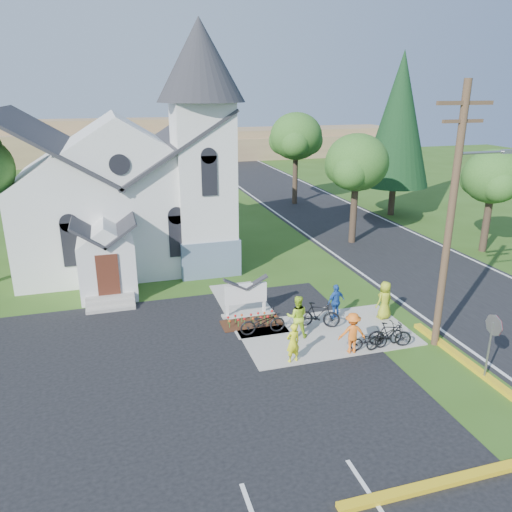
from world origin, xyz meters
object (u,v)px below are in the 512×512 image
object	(u,v)px
bike_0	(263,322)
cyclist_1	(297,316)
church_sign	(246,294)
cyclist_4	(385,300)
bike_2	(385,336)
stop_sign	(492,334)
cyclist_0	(293,343)
cyclist_2	(336,301)
utility_pole	(453,212)
cyclist_3	(352,333)
bike_3	(390,334)
bike_1	(318,315)
bike_4	(369,340)

from	to	relation	value
bike_0	cyclist_1	world-z (taller)	cyclist_1
church_sign	cyclist_4	bearing A→B (deg)	-20.16
church_sign	bike_2	xyz separation A→B (m)	(4.40, -4.40, -0.51)
stop_sign	bike_0	world-z (taller)	stop_sign
bike_2	cyclist_4	xyz separation A→B (m)	(1.31, 2.30, 0.39)
cyclist_0	cyclist_2	bearing A→B (deg)	-147.76
utility_pole	bike_0	distance (m)	8.48
cyclist_3	cyclist_0	bearing A→B (deg)	10.51
church_sign	utility_pole	xyz separation A→B (m)	(6.56, -4.70, 4.38)
utility_pole	bike_3	size ratio (longest dim) A/B	5.98
bike_1	bike_2	distance (m)	2.96
church_sign	bike_2	world-z (taller)	church_sign
bike_1	bike_3	xyz separation A→B (m)	(2.04, -2.34, -0.06)
cyclist_1	bike_4	distance (m)	2.95
bike_2	bike_1	bearing A→B (deg)	26.42
cyclist_4	cyclist_3	bearing A→B (deg)	23.48
cyclist_3	bike_4	xyz separation A→B (m)	(0.74, 0.00, -0.41)
utility_pole	cyclist_0	distance (m)	7.54
cyclist_2	bike_3	world-z (taller)	cyclist_2
bike_1	bike_4	xyz separation A→B (m)	(1.13, -2.34, -0.16)
cyclist_2	cyclist_4	world-z (taller)	cyclist_4
utility_pole	cyclist_1	world-z (taller)	utility_pole
utility_pole	cyclist_4	size ratio (longest dim) A/B	5.84
bike_3	cyclist_2	bearing A→B (deg)	36.84
bike_0	bike_2	world-z (taller)	bike_0
utility_pole	church_sign	bearing A→B (deg)	144.40
utility_pole	cyclist_0	size ratio (longest dim) A/B	6.53
bike_0	bike_3	bearing A→B (deg)	-117.57
stop_sign	bike_1	distance (m)	6.80
cyclist_0	bike_0	bearing A→B (deg)	-91.47
church_sign	bike_2	distance (m)	6.24
utility_pole	cyclist_3	xyz separation A→B (m)	(-3.58, 0.30, -4.54)
cyclist_1	cyclist_2	bearing A→B (deg)	-136.89
utility_pole	bike_3	world-z (taller)	utility_pole
cyclist_1	bike_3	world-z (taller)	cyclist_1
cyclist_0	bike_3	world-z (taller)	cyclist_0
bike_4	bike_2	bearing A→B (deg)	-85.86
cyclist_4	bike_4	bearing A→B (deg)	32.48
cyclist_4	cyclist_0	bearing A→B (deg)	7.48
bike_4	utility_pole	bearing A→B (deg)	-91.89
church_sign	cyclist_4	size ratio (longest dim) A/B	1.28
bike_2	cyclist_3	distance (m)	1.45
bike_2	cyclist_4	world-z (taller)	cyclist_4
stop_sign	cyclist_4	xyz separation A→B (m)	(-0.92, 5.30, -0.88)
church_sign	cyclist_0	distance (m)	4.44
cyclist_0	bike_4	distance (m)	3.16
cyclist_1	bike_4	size ratio (longest dim) A/B	1.16
cyclist_1	utility_pole	bearing A→B (deg)	174.37
church_sign	cyclist_4	distance (m)	6.08
bike_1	cyclist_3	size ratio (longest dim) A/B	1.15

